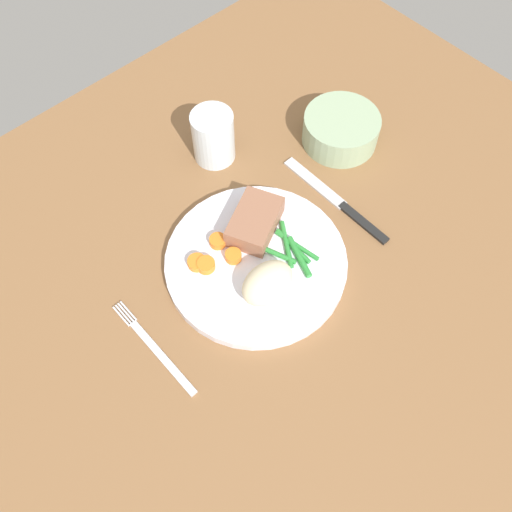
# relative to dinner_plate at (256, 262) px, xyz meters

# --- Properties ---
(dining_table) EXTENTS (1.20, 0.90, 0.02)m
(dining_table) POSITION_rel_dinner_plate_xyz_m (-0.02, 0.01, -0.02)
(dining_table) COLOR brown
(dining_table) RESTS_ON ground
(dinner_plate) EXTENTS (0.25, 0.25, 0.02)m
(dinner_plate) POSITION_rel_dinner_plate_xyz_m (0.00, 0.00, 0.00)
(dinner_plate) COLOR white
(dinner_plate) RESTS_ON dining_table
(meat_portion) EXTENTS (0.11, 0.09, 0.03)m
(meat_portion) POSITION_rel_dinner_plate_xyz_m (0.03, 0.04, 0.02)
(meat_portion) COLOR #936047
(meat_portion) RESTS_ON dinner_plate
(mashed_potatoes) EXTENTS (0.08, 0.05, 0.05)m
(mashed_potatoes) POSITION_rel_dinner_plate_xyz_m (-0.02, -0.05, 0.03)
(mashed_potatoes) COLOR beige
(mashed_potatoes) RESTS_ON dinner_plate
(carrot_slices) EXTENTS (0.07, 0.06, 0.01)m
(carrot_slices) POSITION_rel_dinner_plate_xyz_m (-0.04, 0.04, 0.01)
(carrot_slices) COLOR orange
(carrot_slices) RESTS_ON dinner_plate
(green_beans) EXTENTS (0.06, 0.10, 0.01)m
(green_beans) POSITION_rel_dinner_plate_xyz_m (0.04, -0.02, 0.01)
(green_beans) COLOR #2D8C38
(green_beans) RESTS_ON dinner_plate
(fork) EXTENTS (0.01, 0.17, 0.00)m
(fork) POSITION_rel_dinner_plate_xyz_m (-0.18, -0.00, -0.01)
(fork) COLOR silver
(fork) RESTS_ON dining_table
(knife) EXTENTS (0.02, 0.21, 0.01)m
(knife) POSITION_rel_dinner_plate_xyz_m (0.16, -0.00, -0.01)
(knife) COLOR black
(knife) RESTS_ON dining_table
(water_glass) EXTENTS (0.07, 0.07, 0.08)m
(water_glass) POSITION_rel_dinner_plate_xyz_m (0.09, 0.19, 0.03)
(water_glass) COLOR silver
(water_glass) RESTS_ON dining_table
(salad_bowl) EXTENTS (0.12, 0.12, 0.05)m
(salad_bowl) POSITION_rel_dinner_plate_xyz_m (0.26, 0.08, 0.02)
(salad_bowl) COLOR #99B28C
(salad_bowl) RESTS_ON dining_table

